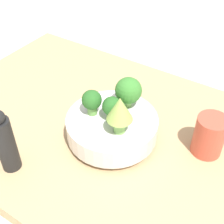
{
  "coord_description": "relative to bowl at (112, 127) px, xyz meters",
  "views": [
    {
      "loc": [
        0.33,
        -0.5,
        0.61
      ],
      "look_at": [
        0.03,
        -0.03,
        0.13
      ],
      "focal_mm": 50.0,
      "sensor_mm": 36.0,
      "label": 1
    }
  ],
  "objects": [
    {
      "name": "ground_plane",
      "position": [
        -0.03,
        0.03,
        -0.08
      ],
      "size": [
        6.0,
        6.0,
        0.0
      ],
      "primitive_type": "plane",
      "color": "beige"
    },
    {
      "name": "pepper_mill",
      "position": [
        -0.15,
        -0.2,
        0.04
      ],
      "size": [
        0.04,
        0.04,
        0.17
      ],
      "color": "black",
      "rests_on": "table"
    },
    {
      "name": "bowl",
      "position": [
        0.0,
        0.0,
        0.0
      ],
      "size": [
        0.22,
        0.22,
        0.07
      ],
      "color": "silver",
      "rests_on": "table"
    },
    {
      "name": "broccoli_floret_back",
      "position": [
        0.01,
        0.06,
        0.07
      ],
      "size": [
        0.07,
        0.07,
        0.08
      ],
      "color": "#7AB256",
      "rests_on": "bowl"
    },
    {
      "name": "romanesco_piece_near",
      "position": [
        0.04,
        -0.03,
        0.09
      ],
      "size": [
        0.06,
        0.06,
        0.1
      ],
      "color": "#7AB256",
      "rests_on": "bowl"
    },
    {
      "name": "table",
      "position": [
        -0.03,
        0.03,
        -0.06
      ],
      "size": [
        1.01,
        0.65,
        0.04
      ],
      "color": "tan",
      "rests_on": "ground_plane"
    },
    {
      "name": "broccoli_floret_left",
      "position": [
        -0.05,
        -0.01,
        0.07
      ],
      "size": [
        0.05,
        0.05,
        0.07
      ],
      "color": "#6BA34C",
      "rests_on": "bowl"
    },
    {
      "name": "cup",
      "position": [
        0.21,
        0.09,
        0.01
      ],
      "size": [
        0.07,
        0.07,
        0.1
      ],
      "color": "#C64C38",
      "rests_on": "table"
    },
    {
      "name": "broccoli_floret_center",
      "position": [
        0.0,
        0.0,
        0.06
      ],
      "size": [
        0.05,
        0.05,
        0.06
      ],
      "color": "#6BA34C",
      "rests_on": "bowl"
    }
  ]
}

